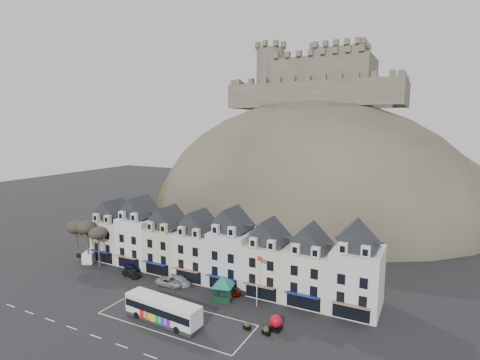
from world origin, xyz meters
name	(u,v)px	position (x,y,z in m)	size (l,w,h in m)	color
ground	(159,320)	(0.00, 0.00, 0.00)	(300.00, 300.00, 0.00)	black
coach_bay_markings	(176,319)	(2.00, 1.25, 0.00)	(22.00, 7.50, 0.01)	silver
townhouse_terrace	(218,250)	(0.15, 15.97, 5.30)	(54.40, 9.35, 11.80)	beige
castle_hill	(312,215)	(1.25, 68.95, 0.11)	(100.00, 76.00, 68.00)	#39332C
castle	(320,80)	(0.51, 75.93, 40.19)	(50.20, 22.20, 22.00)	brown
tree_left_far	(76,228)	(-29.00, 10.50, 6.90)	(3.61, 3.61, 8.24)	#382B23
tree_left_mid	(87,228)	(-26.00, 10.50, 7.24)	(3.78, 3.78, 8.64)	#382B23
tree_left_near	(98,233)	(-23.00, 10.50, 6.55)	(3.43, 3.43, 7.84)	#382B23
bus	(163,309)	(0.90, -0.13, 1.84)	(11.97, 3.60, 3.33)	#262628
bus_shelter	(223,281)	(5.00, 9.37, 3.07)	(6.06, 6.06, 3.95)	black
red_buoy	(276,322)	(15.47, 5.10, 1.07)	(1.69, 1.69, 2.09)	black
flagpole	(257,277)	(10.53, 9.89, 4.66)	(1.13, 0.43, 8.17)	silver
white_van	(92,256)	(-26.81, 12.00, 1.05)	(3.75, 5.03, 2.10)	white
planter_west	(247,326)	(12.00, 3.50, 0.49)	(1.11, 0.76, 1.01)	black
planter_east	(266,331)	(14.76, 3.50, 0.53)	(1.19, 0.80, 1.09)	black
car_navy	(133,267)	(-16.00, 12.00, 0.64)	(1.52, 3.77, 1.28)	#0D1743
car_black	(131,274)	(-13.99, 9.50, 0.63)	(1.33, 3.81, 1.25)	black
car_silver	(170,282)	(-5.61, 9.72, 0.69)	(2.29, 4.89, 1.38)	#A6A7AD
car_white	(181,280)	(-4.40, 11.14, 0.63)	(1.76, 4.33, 1.26)	silver
car_maroon	(230,288)	(4.80, 12.00, 0.78)	(1.84, 4.58, 1.56)	#5F0F05
car_charcoal	(237,291)	(6.00, 12.00, 0.64)	(1.36, 3.90, 1.28)	black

